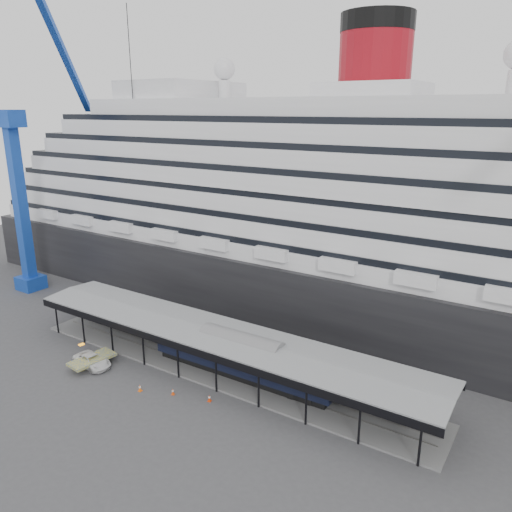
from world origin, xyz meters
name	(u,v)px	position (x,y,z in m)	size (l,w,h in m)	color
ground	(192,387)	(0.00, 0.00, 0.00)	(200.00, 200.00, 0.00)	#3D3D40
cruise_ship	(318,194)	(0.05, 32.00, 18.35)	(130.00, 30.00, 43.90)	black
platform_canopy	(218,352)	(0.00, 5.00, 2.36)	(56.00, 9.18, 5.30)	slate
crane_blue	(23,178)	(-45.11, 10.62, 19.96)	(22.63, 19.19, 47.60)	#1743AF
port_truck	(92,361)	(-13.88, -2.96, 0.78)	(2.58, 5.61, 1.56)	silver
pullman_carriage	(241,356)	(3.60, 5.00, 2.87)	(24.27, 3.56, 23.78)	black
traffic_cone_left	(140,388)	(-4.60, -3.86, 0.42)	(0.44, 0.44, 0.84)	#F3600D
traffic_cone_mid	(173,392)	(-0.90, -2.35, 0.38)	(0.51, 0.51, 0.76)	#D7430B
traffic_cone_right	(209,398)	(3.45, -1.16, 0.41)	(0.50, 0.50, 0.83)	red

